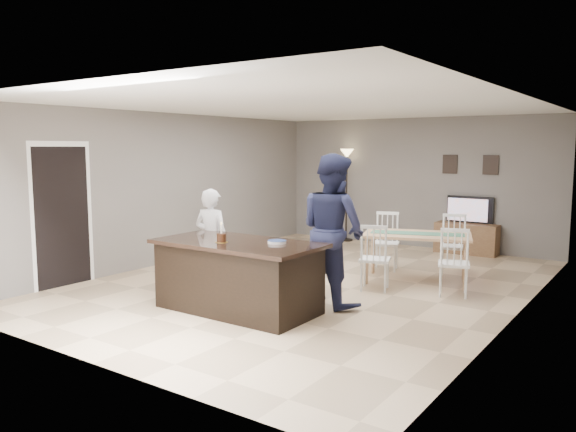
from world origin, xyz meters
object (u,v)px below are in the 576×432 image
Objects in this scene: man at (333,230)px; floor_lamp at (347,170)px; woman at (212,240)px; dining_table at (417,242)px; kitchen_island at (238,276)px; birthday_cake at (221,238)px; plate_stack at (277,242)px; tv_console at (466,239)px; television at (469,210)px.

floor_lamp reaches higher than man.
woman is at bearing -83.64° from floor_lamp.
floor_lamp reaches higher than dining_table.
man is 0.91× the size of dining_table.
kitchen_island is 1.14m from woman.
birthday_cake is 1.05× the size of plate_stack.
birthday_cake is (-1.33, -5.74, 0.66)m from tv_console.
dining_table is at bearing 65.45° from kitchen_island.
television is at bearing 1.06° from floor_lamp.
man reaches higher than tv_console.
woman is 0.73× the size of floor_lamp.
dining_table is at bearing -45.02° from floor_lamp.
kitchen_island is at bearing 68.20° from man.
birthday_cake is at bearing -76.46° from floor_lamp.
dining_table is at bearing -143.30° from woman.
kitchen_island is at bearing 77.99° from television.
birthday_cake reaches higher than tv_console.
kitchen_island is 1.38m from man.
television is 0.45× the size of floor_lamp.
man reaches higher than birthday_cake.
floor_lamp is (-2.71, -0.05, 0.73)m from television.
kitchen_island is at bearing -133.09° from dining_table.
man is (-0.36, -4.61, 0.70)m from tv_console.
television is 5.52m from plate_stack.
woman is 3.17m from dining_table.
man is at bearing 66.73° from plate_stack.
dining_table is at bearing 73.44° from plate_stack.
plate_stack is at bearing 28.18° from birthday_cake.
tv_console is 0.57m from television.
woman is (-0.95, 0.55, 0.30)m from kitchen_island.
birthday_cake reaches higher than plate_stack.
kitchen_island is 1.43× the size of woman.
kitchen_island is 0.70m from plate_stack.
television is 5.96m from birthday_cake.
kitchen_island is 1.07× the size of man.
man is at bearing -122.05° from dining_table.
woman is (-2.15, -5.09, -0.11)m from television.
kitchen_island is at bearing 53.09° from birthday_cake.
woman is at bearing 139.00° from birthday_cake.
television is 0.41× the size of dining_table.
television is 2.81m from floor_lamp.
television is at bearing -121.46° from woman.
birthday_cake is at bearing -151.82° from plate_stack.
tv_console is at bearing -121.74° from woman.
woman is at bearing -113.18° from tv_console.
birthday_cake reaches higher than television.
birthday_cake is at bearing 77.14° from television.
tv_console is at bearing -0.42° from floor_lamp.
kitchen_island is 0.97× the size of dining_table.
tv_console is 1.31× the size of television.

